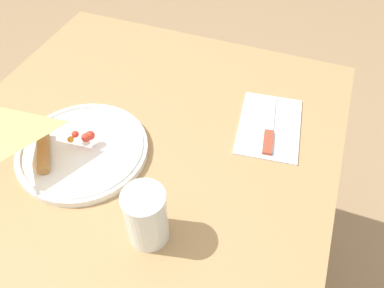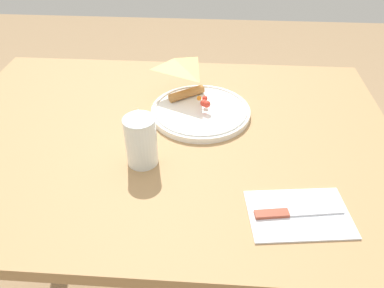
% 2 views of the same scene
% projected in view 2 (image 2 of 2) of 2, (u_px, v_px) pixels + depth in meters
% --- Properties ---
extents(dining_table, '(1.15, 0.81, 0.76)m').
position_uv_depth(dining_table, '(168.00, 166.00, 1.01)').
color(dining_table, '#A87F51').
rests_on(dining_table, ground_plane).
extents(plate_pizza, '(0.27, 0.27, 0.05)m').
position_uv_depth(plate_pizza, '(200.00, 109.00, 1.00)').
color(plate_pizza, white).
rests_on(plate_pizza, dining_table).
extents(milk_glass, '(0.07, 0.07, 0.12)m').
position_uv_depth(milk_glass, '(141.00, 143.00, 0.82)').
color(milk_glass, white).
rests_on(milk_glass, dining_table).
extents(napkin_folded, '(0.21, 0.15, 0.00)m').
position_uv_depth(napkin_folded, '(299.00, 214.00, 0.73)').
color(napkin_folded, silver).
rests_on(napkin_folded, dining_table).
extents(butter_knife, '(0.18, 0.05, 0.01)m').
position_uv_depth(butter_knife, '(295.00, 213.00, 0.72)').
color(butter_knife, '#99422D').
rests_on(butter_knife, napkin_folded).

